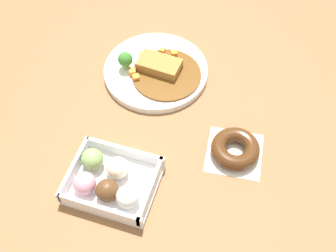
% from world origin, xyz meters
% --- Properties ---
extents(ground_plane, '(1.60, 1.60, 0.00)m').
position_xyz_m(ground_plane, '(0.00, 0.00, 0.00)').
color(ground_plane, brown).
extents(curry_plate, '(0.27, 0.27, 0.07)m').
position_xyz_m(curry_plate, '(-0.02, 0.14, 0.01)').
color(curry_plate, white).
rests_on(curry_plate, ground_plane).
extents(donut_box, '(0.18, 0.15, 0.06)m').
position_xyz_m(donut_box, '(-0.01, -0.20, 0.03)').
color(donut_box, white).
rests_on(donut_box, ground_plane).
extents(chocolate_ring_donut, '(0.14, 0.14, 0.04)m').
position_xyz_m(chocolate_ring_donut, '(0.23, -0.04, 0.02)').
color(chocolate_ring_donut, white).
rests_on(chocolate_ring_donut, ground_plane).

